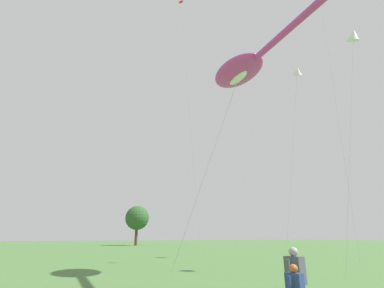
% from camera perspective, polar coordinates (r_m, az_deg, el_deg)
% --- Properties ---
extents(big_show_kite, '(4.78, 11.04, 13.13)m').
position_cam_1_polar(big_show_kite, '(20.10, 9.61, 14.30)').
color(big_show_kite, '#CC3899').
rests_on(big_show_kite, ground).
extents(person_navy_jacket, '(0.61, 0.48, 1.71)m').
position_cam_1_polar(person_navy_jacket, '(8.08, 19.86, -23.75)').
color(person_navy_jacket, '#473828').
rests_on(person_navy_jacket, ground).
extents(small_kite_triangle_green, '(5.34, 1.23, 16.47)m').
position_cam_1_polar(small_kite_triangle_green, '(25.33, 29.29, 18.15)').
color(small_kite_triangle_green, white).
rests_on(small_kite_triangle_green, ground).
extents(small_kite_delta_white, '(3.04, 2.02, 23.33)m').
position_cam_1_polar(small_kite_delta_white, '(28.91, -1.76, 21.66)').
color(small_kite_delta_white, red).
rests_on(small_kite_delta_white, ground).
extents(small_kite_tiny_distant, '(2.29, 3.85, 20.58)m').
position_cam_1_polar(small_kite_tiny_distant, '(35.96, 20.11, 13.28)').
color(small_kite_tiny_distant, white).
rests_on(small_kite_tiny_distant, ground).
extents(small_kite_diamond_red, '(1.84, 0.97, 24.80)m').
position_cam_1_polar(small_kite_diamond_red, '(31.62, 24.80, 19.61)').
color(small_kite_diamond_red, red).
rests_on(small_kite_diamond_red, ground).
extents(tree_oak_right, '(5.50, 5.50, 8.89)m').
position_cam_1_polar(tree_oak_right, '(71.12, -10.79, -14.18)').
color(tree_oak_right, '#513823').
rests_on(tree_oak_right, ground).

